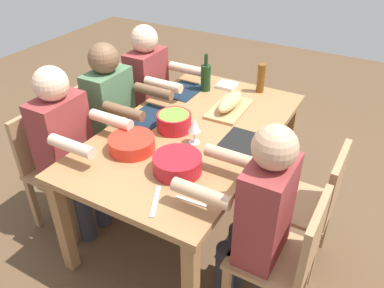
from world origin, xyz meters
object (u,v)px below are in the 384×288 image
object	(u,v)px
chair_near_left	(288,255)
serving_bowl_salad	(174,121)
chair_near_center	(312,202)
wine_bottle	(206,77)
cutting_board	(229,109)
dining_table	(192,140)
diner_far_right	(152,88)
chair_far_center	(99,131)
diner_near_left	(257,212)
chair_far_right	(135,107)
serving_bowl_greens	(177,163)
wine_glass	(194,126)
diner_far_center	(115,112)
beer_bottle	(261,78)
napkin_stack	(227,85)
serving_bowl_pasta	(132,143)
chair_far_left	(53,162)
diner_far_left	(68,143)
bread_loaf	(230,102)

from	to	relation	value
chair_near_left	serving_bowl_salad	distance (m)	1.06
chair_near_center	wine_bottle	distance (m)	1.22
cutting_board	wine_bottle	distance (m)	0.38
dining_table	diner_far_right	distance (m)	0.79
chair_far_center	diner_near_left	xyz separation A→B (m)	(-0.47, -1.46, 0.21)
chair_far_right	serving_bowl_greens	xyz separation A→B (m)	(-0.89, -0.97, 0.31)
serving_bowl_greens	wine_glass	bearing A→B (deg)	11.40
diner_far_center	cutting_board	world-z (taller)	diner_far_center
chair_near_center	dining_table	bearing A→B (deg)	90.00
diner_far_center	wine_glass	world-z (taller)	diner_far_center
chair_near_left	beer_bottle	bearing A→B (deg)	28.04
diner_far_center	napkin_stack	bearing A→B (deg)	-38.04
diner_far_center	serving_bowl_greens	bearing A→B (deg)	-118.41
serving_bowl_salad	wine_glass	size ratio (longest dim) A/B	1.34
serving_bowl_pasta	diner_far_center	bearing A→B (deg)	49.52
wine_glass	diner_far_center	bearing A→B (deg)	79.94
chair_far_right	wine_glass	size ratio (longest dim) A/B	5.12
chair_far_left	serving_bowl_salad	bearing A→B (deg)	-59.98
diner_far_center	serving_bowl_salad	distance (m)	0.55
dining_table	chair_far_center	size ratio (longest dim) A/B	2.00
diner_far_center	serving_bowl_pasta	size ratio (longest dim) A/B	4.37
diner_far_left	diner_near_left	world-z (taller)	same
chair_near_left	wine_glass	size ratio (longest dim) A/B	5.12
diner_far_center	wine_bottle	bearing A→B (deg)	-37.46
chair_near_left	serving_bowl_greens	bearing A→B (deg)	86.37
chair_near_left	serving_bowl_greens	size ratio (longest dim) A/B	3.15
serving_bowl_greens	cutting_board	distance (m)	0.79
cutting_board	napkin_stack	xyz separation A→B (m)	(0.35, 0.18, 0.00)
chair_far_right	serving_bowl_salad	world-z (taller)	chair_far_right
chair_far_center	diner_far_left	distance (m)	0.55
serving_bowl_pasta	serving_bowl_salad	xyz separation A→B (m)	(0.32, -0.09, 0.01)
diner_far_right	napkin_stack	xyz separation A→B (m)	(0.24, -0.55, 0.05)
diner_far_center	diner_near_left	bearing A→B (deg)	-110.15
serving_bowl_pasta	beer_bottle	xyz separation A→B (m)	(1.12, -0.37, 0.06)
dining_table	chair_far_left	world-z (taller)	chair_far_left
dining_table	chair_near_left	size ratio (longest dim) A/B	2.00
diner_far_center	diner_far_right	bearing A→B (deg)	0.00
dining_table	wine_bottle	world-z (taller)	wine_bottle
napkin_stack	wine_bottle	bearing A→B (deg)	139.67
wine_bottle	wine_glass	size ratio (longest dim) A/B	1.75
serving_bowl_salad	wine_glass	distance (m)	0.21
dining_table	serving_bowl_pasta	size ratio (longest dim) A/B	6.19
chair_far_center	bread_loaf	world-z (taller)	same
diner_far_left	wine_bottle	distance (m)	1.13
napkin_stack	chair_far_right	bearing A→B (deg)	107.97
diner_far_right	diner_far_left	world-z (taller)	same
serving_bowl_pasta	diner_near_left	bearing A→B (deg)	-96.21
cutting_board	bread_loaf	world-z (taller)	bread_loaf
chair_far_right	chair_far_center	bearing A→B (deg)	180.00
chair_far_left	chair_near_center	world-z (taller)	same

